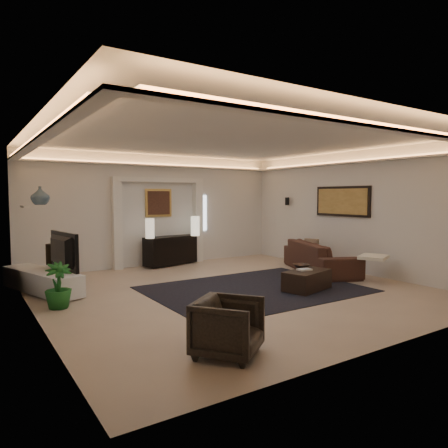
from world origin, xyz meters
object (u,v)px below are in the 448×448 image
console (171,250)px  coffee_table (307,280)px  armchair (228,327)px  sofa (320,257)px

console → coffee_table: bearing=-90.6°
console → armchair: (-2.10, -5.90, -0.07)m
coffee_table → armchair: armchair is taller
sofa → armchair: 5.62m
armchair → coffee_table: bearing=-6.5°
console → sofa: bearing=-61.4°
coffee_table → armchair: 3.58m
console → armchair: bearing=-123.5°
sofa → armchair: sofa is taller
console → sofa: console is taller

